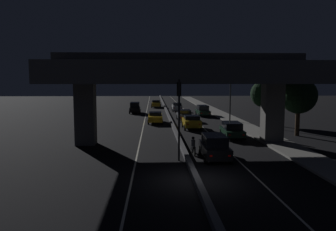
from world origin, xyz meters
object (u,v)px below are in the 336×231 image
(traffic_light_left_of_median, at_px, (179,106))
(car_black_lead, at_px, (214,146))
(motorcycle_black_filtering_near, at_px, (193,147))
(car_taxi_yellow_third, at_px, (192,122))
(car_taxi_yellow_third_oncoming, at_px, (156,104))
(street_lamp, at_px, (228,87))
(car_black_second_oncoming, at_px, (135,107))
(car_taxi_yellow_lead_oncoming, at_px, (155,117))
(car_dark_green_second, at_px, (232,129))
(car_grey_fourth, at_px, (184,115))
(pedestrian_on_sidewalk, at_px, (269,127))
(car_dark_green_fifth, at_px, (203,110))
(car_white_sixth, at_px, (177,107))

(traffic_light_left_of_median, xyz_separation_m, car_black_lead, (2.56, 0.33, -2.93))
(traffic_light_left_of_median, distance_m, motorcycle_black_filtering_near, 3.92)
(car_taxi_yellow_third, distance_m, car_taxi_yellow_third_oncoming, 30.97)
(street_lamp, relative_size, car_black_lead, 1.78)
(street_lamp, distance_m, car_black_second_oncoming, 18.47)
(car_taxi_yellow_third, height_order, motorcycle_black_filtering_near, car_taxi_yellow_third)
(car_taxi_yellow_lead_oncoming, xyz_separation_m, motorcycle_black_filtering_near, (2.74, -18.57, -0.16))
(car_taxi_yellow_third_oncoming, xyz_separation_m, motorcycle_black_filtering_near, (2.39, -43.80, -0.17))
(car_dark_green_second, height_order, car_grey_fourth, car_dark_green_second)
(car_taxi_yellow_lead_oncoming, height_order, car_taxi_yellow_third_oncoming, car_taxi_yellow_third_oncoming)
(car_taxi_yellow_lead_oncoming, distance_m, pedestrian_on_sidewalk, 16.31)
(car_dark_green_fifth, distance_m, pedestrian_on_sidewalk, 20.93)
(pedestrian_on_sidewalk, bearing_deg, car_taxi_yellow_third_oncoming, 105.54)
(pedestrian_on_sidewalk, bearing_deg, car_white_sixth, 103.14)
(car_dark_green_fifth, bearing_deg, traffic_light_left_of_median, 167.23)
(car_black_lead, bearing_deg, traffic_light_left_of_median, 98.09)
(car_dark_green_second, distance_m, car_black_second_oncoming, 26.98)
(car_black_lead, distance_m, car_taxi_yellow_third_oncoming, 45.46)
(car_taxi_yellow_third_oncoming, relative_size, pedestrian_on_sidewalk, 2.35)
(car_taxi_yellow_third, relative_size, car_taxi_yellow_third_oncoming, 0.93)
(car_dark_green_fifth, relative_size, motorcycle_black_filtering_near, 2.68)
(car_black_lead, bearing_deg, car_dark_green_fifth, -6.27)
(car_black_lead, xyz_separation_m, car_white_sixth, (-0.02, 36.57, -0.11))
(car_taxi_yellow_lead_oncoming, height_order, pedestrian_on_sidewalk, pedestrian_on_sidewalk)
(car_black_lead, xyz_separation_m, car_taxi_yellow_lead_oncoming, (-4.07, 20.08, -0.15))
(pedestrian_on_sidewalk, bearing_deg, car_dark_green_second, 168.11)
(traffic_light_left_of_median, distance_m, car_black_second_oncoming, 34.07)
(car_black_second_oncoming, bearing_deg, car_dark_green_second, 22.26)
(car_taxi_yellow_third, bearing_deg, car_white_sixth, -0.09)
(street_lamp, relative_size, car_white_sixth, 1.80)
(car_grey_fourth, distance_m, car_white_sixth, 14.06)
(traffic_light_left_of_median, distance_m, car_grey_fourth, 23.18)
(car_dark_green_second, xyz_separation_m, car_dark_green_fifth, (0.15, 19.97, 0.05))
(car_dark_green_second, height_order, car_white_sixth, car_dark_green_second)
(car_dark_green_fifth, bearing_deg, motorcycle_black_filtering_near, 168.94)
(car_black_lead, bearing_deg, street_lamp, -14.58)
(car_dark_green_fifth, height_order, pedestrian_on_sidewalk, pedestrian_on_sidewalk)
(car_grey_fourth, relative_size, car_taxi_yellow_lead_oncoming, 1.02)
(car_dark_green_fifth, xyz_separation_m, motorcycle_black_filtering_near, (-4.81, -27.00, -0.28))
(car_grey_fourth, height_order, pedestrian_on_sidewalk, pedestrian_on_sidewalk)
(car_dark_green_second, relative_size, car_taxi_yellow_third_oncoming, 1.03)
(car_taxi_yellow_third_oncoming, bearing_deg, car_taxi_yellow_third, 9.65)
(car_grey_fourth, xyz_separation_m, motorcycle_black_filtering_near, (-1.32, -21.00, -0.19))
(car_white_sixth, bearing_deg, car_taxi_yellow_third_oncoming, 23.20)
(car_dark_green_second, relative_size, motorcycle_black_filtering_near, 2.45)
(car_black_second_oncoming, bearing_deg, car_black_lead, 11.32)
(car_grey_fourth, height_order, car_taxi_yellow_third_oncoming, car_grey_fourth)
(car_black_lead, relative_size, car_taxi_yellow_third, 1.11)
(traffic_light_left_of_median, distance_m, pedestrian_on_sidewalk, 12.64)
(car_taxi_yellow_third, xyz_separation_m, car_dark_green_fifth, (3.40, 13.93, 0.03))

